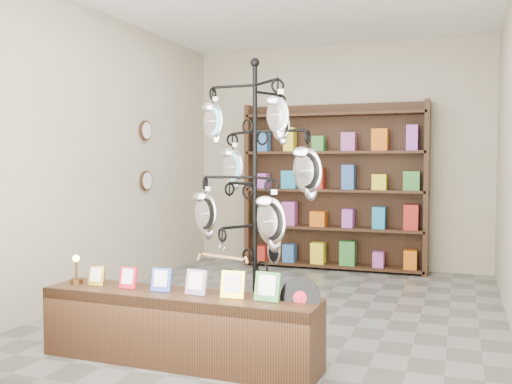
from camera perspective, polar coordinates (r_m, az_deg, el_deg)
ground at (r=5.59m, az=2.78°, el=-11.74°), size 5.00×5.00×0.00m
room_envelope at (r=5.43m, az=2.83°, el=7.52°), size 5.00×5.00×5.00m
display_tree at (r=4.53m, az=-0.11°, el=1.41°), size 1.24×1.24×2.24m
front_shelf at (r=4.18m, az=-7.70°, el=-13.27°), size 2.04×0.45×0.72m
back_shelving at (r=7.64m, az=7.84°, el=0.02°), size 2.42×0.36×2.20m
wall_clocks at (r=6.95m, az=-10.95°, el=3.59°), size 0.03×0.24×0.84m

